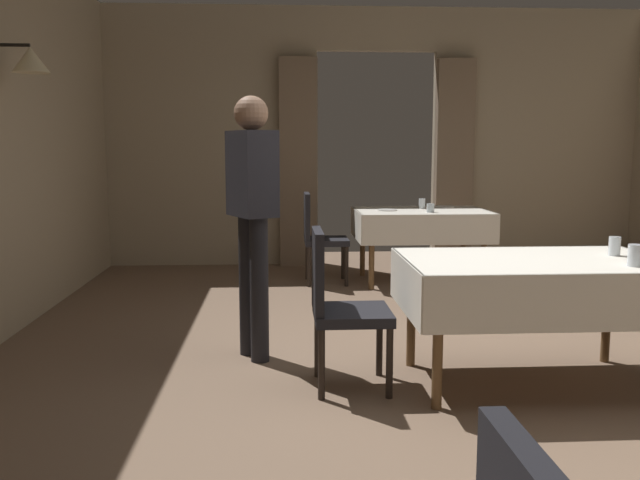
{
  "coord_description": "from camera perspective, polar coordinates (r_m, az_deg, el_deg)",
  "views": [
    {
      "loc": [
        -1.14,
        -3.81,
        1.4
      ],
      "look_at": [
        -0.9,
        0.18,
        0.84
      ],
      "focal_mm": 37.71,
      "sensor_mm": 36.0,
      "label": 1
    }
  ],
  "objects": [
    {
      "name": "glass_mid_a",
      "position": [
        4.05,
        25.2,
        -1.19
      ],
      "size": [
        0.08,
        0.08,
        0.12
      ],
      "primitive_type": "cylinder",
      "color": "silver",
      "rests_on": "dining_table_mid"
    },
    {
      "name": "dining_table_far",
      "position": [
        7.01,
        8.56,
        1.73
      ],
      "size": [
        1.35,
        0.96,
        0.75
      ],
      "color": "brown",
      "rests_on": "ground"
    },
    {
      "name": "glass_far_d",
      "position": [
        7.17,
        8.65,
        3.08
      ],
      "size": [
        0.07,
        0.07,
        0.11
      ],
      "primitive_type": "cylinder",
      "color": "silver",
      "rests_on": "dining_table_far"
    },
    {
      "name": "chair_far_left",
      "position": [
        6.88,
        -0.13,
        0.56
      ],
      "size": [
        0.44,
        0.44,
        0.93
      ],
      "color": "black",
      "rests_on": "ground"
    },
    {
      "name": "glass_far_b",
      "position": [
        6.77,
        9.36,
        2.7
      ],
      "size": [
        0.08,
        0.08,
        0.09
      ],
      "primitive_type": "cylinder",
      "color": "silver",
      "rests_on": "dining_table_far"
    },
    {
      "name": "person_waiter_by_doorway",
      "position": [
        4.38,
        -5.76,
        2.99
      ],
      "size": [
        0.36,
        0.42,
        1.72
      ],
      "color": "black",
      "rests_on": "ground"
    },
    {
      "name": "dining_table_mid",
      "position": [
        4.12,
        17.65,
        -2.86
      ],
      "size": [
        1.52,
        0.96,
        0.75
      ],
      "color": "brown",
      "rests_on": "ground"
    },
    {
      "name": "wall_back",
      "position": [
        8.07,
        4.73,
        8.69
      ],
      "size": [
        6.4,
        0.27,
        3.0
      ],
      "color": "tan",
      "rests_on": "ground"
    },
    {
      "name": "plate_far_a",
      "position": [
        7.39,
        10.5,
        2.81
      ],
      "size": [
        0.22,
        0.22,
        0.01
      ],
      "primitive_type": "cylinder",
      "color": "white",
      "rests_on": "dining_table_far"
    },
    {
      "name": "plate_far_c",
      "position": [
        6.9,
        5.71,
        2.55
      ],
      "size": [
        0.2,
        0.2,
        0.01
      ],
      "primitive_type": "cylinder",
      "color": "white",
      "rests_on": "dining_table_far"
    },
    {
      "name": "glass_mid_b",
      "position": [
        4.39,
        23.72,
        -0.48
      ],
      "size": [
        0.07,
        0.07,
        0.11
      ],
      "primitive_type": "cylinder",
      "color": "silver",
      "rests_on": "dining_table_mid"
    },
    {
      "name": "ground",
      "position": [
        4.22,
        12.74,
        -11.63
      ],
      "size": [
        10.08,
        10.08,
        0.0
      ],
      "primitive_type": "plane",
      "color": "#7A604C"
    },
    {
      "name": "chair_mid_left",
      "position": [
        3.88,
        1.54,
        -5.21
      ],
      "size": [
        0.44,
        0.44,
        0.93
      ],
      "color": "black",
      "rests_on": "ground"
    }
  ]
}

